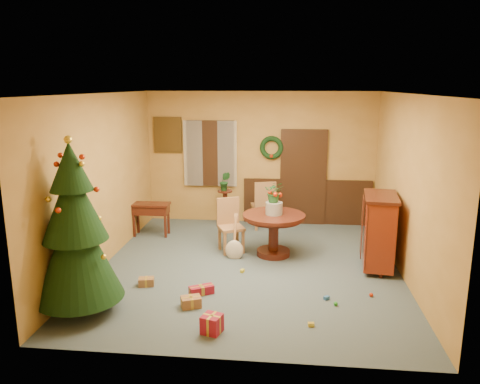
# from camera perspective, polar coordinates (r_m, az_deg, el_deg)

# --- Properties ---
(room_envelope) EXTENTS (5.50, 5.50, 5.50)m
(room_envelope) POSITION_cam_1_polar(r_m,az_deg,el_deg) (10.33, 3.58, 2.24)
(room_envelope) COLOR #374751
(room_envelope) RESTS_ON ground
(dining_table) EXTENTS (1.12, 1.12, 0.77)m
(dining_table) POSITION_cam_1_polar(r_m,az_deg,el_deg) (8.45, 4.13, -4.24)
(dining_table) COLOR black
(dining_table) RESTS_ON floor
(urn) EXTENTS (0.30, 0.30, 0.22)m
(urn) POSITION_cam_1_polar(r_m,az_deg,el_deg) (8.36, 4.17, -1.99)
(urn) COLOR slate
(urn) RESTS_ON dining_table
(centerpiece_plant) EXTENTS (0.34, 0.29, 0.38)m
(centerpiece_plant) POSITION_cam_1_polar(r_m,az_deg,el_deg) (8.29, 4.20, 0.01)
(centerpiece_plant) COLOR #1E4C23
(centerpiece_plant) RESTS_ON urn
(chair_near) EXTENTS (0.57, 0.57, 0.99)m
(chair_near) POSITION_cam_1_polar(r_m,az_deg,el_deg) (8.69, -1.25, -3.79)
(chair_near) COLOR brown
(chair_near) RESTS_ON floor
(chair_far) EXTENTS (0.56, 0.56, 1.05)m
(chair_far) POSITION_cam_1_polar(r_m,az_deg,el_deg) (9.98, 2.93, -1.39)
(chair_far) COLOR brown
(chair_far) RESTS_ON floor
(guitar) EXTENTS (0.46, 0.57, 0.74)m
(guitar) POSITION_cam_1_polar(r_m,az_deg,el_deg) (8.32, -0.70, -5.64)
(guitar) COLOR beige
(guitar) RESTS_ON floor
(plant_stand) EXTENTS (0.32, 0.32, 0.82)m
(plant_stand) POSITION_cam_1_polar(r_m,az_deg,el_deg) (10.08, -1.83, -1.53)
(plant_stand) COLOR black
(plant_stand) RESTS_ON floor
(stand_plant) EXTENTS (0.23, 0.19, 0.41)m
(stand_plant) POSITION_cam_1_polar(r_m,az_deg,el_deg) (9.97, -1.85, 1.33)
(stand_plant) COLOR #19471E
(stand_plant) RESTS_ON plant_stand
(christmas_tree) EXTENTS (1.17, 1.17, 2.42)m
(christmas_tree) POSITION_cam_1_polar(r_m,az_deg,el_deg) (6.55, -19.41, -4.58)
(christmas_tree) COLOR #382111
(christmas_tree) RESTS_ON floor
(writing_desk) EXTENTS (0.77, 0.39, 0.68)m
(writing_desk) POSITION_cam_1_polar(r_m,az_deg,el_deg) (9.73, -10.80, -2.32)
(writing_desk) COLOR black
(writing_desk) RESTS_ON floor
(sideboard) EXTENTS (0.64, 1.05, 1.27)m
(sideboard) POSITION_cam_1_polar(r_m,az_deg,el_deg) (8.13, 16.59, -4.43)
(sideboard) COLOR #531D09
(sideboard) RESTS_ON floor
(gift_a) EXTENTS (0.32, 0.28, 0.15)m
(gift_a) POSITION_cam_1_polar(r_m,az_deg,el_deg) (6.75, -5.99, -13.17)
(gift_a) COLOR brown
(gift_a) RESTS_ON floor
(gift_b) EXTENTS (0.29, 0.29, 0.24)m
(gift_b) POSITION_cam_1_polar(r_m,az_deg,el_deg) (6.09, -3.45, -15.75)
(gift_b) COLOR maroon
(gift_b) RESTS_ON floor
(gift_c) EXTENTS (0.26, 0.21, 0.13)m
(gift_c) POSITION_cam_1_polar(r_m,az_deg,el_deg) (7.50, -11.35, -10.68)
(gift_c) COLOR brown
(gift_c) RESTS_ON floor
(gift_d) EXTENTS (0.39, 0.31, 0.13)m
(gift_d) POSITION_cam_1_polar(r_m,az_deg,el_deg) (7.11, -4.71, -11.82)
(gift_d) COLOR maroon
(gift_d) RESTS_ON floor
(toy_a) EXTENTS (0.09, 0.09, 0.05)m
(toy_a) POSITION_cam_1_polar(r_m,az_deg,el_deg) (7.05, 10.50, -12.57)
(toy_a) COLOR #255AA2
(toy_a) RESTS_ON floor
(toy_b) EXTENTS (0.06, 0.06, 0.06)m
(toy_b) POSITION_cam_1_polar(r_m,az_deg,el_deg) (6.89, 11.59, -13.20)
(toy_b) COLOR #278F27
(toy_b) RESTS_ON floor
(toy_c) EXTENTS (0.07, 0.09, 0.05)m
(toy_c) POSITION_cam_1_polar(r_m,az_deg,el_deg) (7.85, 0.28, -9.59)
(toy_c) COLOR gold
(toy_c) RESTS_ON floor
(toy_d) EXTENTS (0.06, 0.06, 0.06)m
(toy_d) POSITION_cam_1_polar(r_m,az_deg,el_deg) (7.27, 15.70, -11.98)
(toy_d) COLOR #B6290C
(toy_d) RESTS_ON floor
(toy_e) EXTENTS (0.09, 0.06, 0.05)m
(toy_e) POSITION_cam_1_polar(r_m,az_deg,el_deg) (6.32, 8.65, -15.68)
(toy_e) COLOR yellow
(toy_e) RESTS_ON floor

